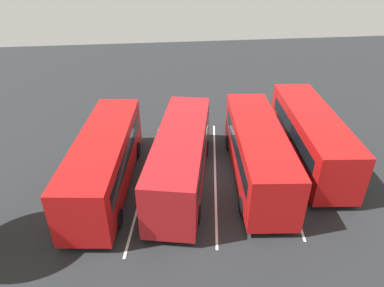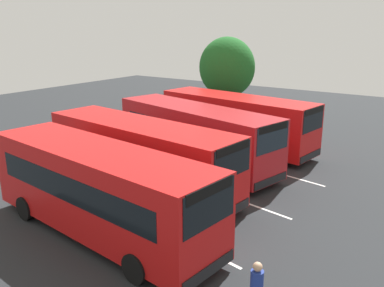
{
  "view_description": "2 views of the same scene",
  "coord_description": "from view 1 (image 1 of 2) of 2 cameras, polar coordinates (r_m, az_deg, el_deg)",
  "views": [
    {
      "loc": [
        -16.19,
        3.34,
        11.68
      ],
      "look_at": [
        0.45,
        1.32,
        1.8
      ],
      "focal_mm": 31.91,
      "sensor_mm": 36.0,
      "label": 1
    },
    {
      "loc": [
        10.87,
        -14.91,
        7.14
      ],
      "look_at": [
        -0.01,
        0.75,
        1.65
      ],
      "focal_mm": 38.54,
      "sensor_mm": 36.0,
      "label": 2
    }
  ],
  "objects": [
    {
      "name": "ground_plane",
      "position": [
        20.25,
        3.88,
        -4.82
      ],
      "size": [
        61.94,
        61.94,
        0.0
      ],
      "primitive_type": "plane",
      "color": "#232628"
    },
    {
      "name": "bus_far_left",
      "position": [
        21.69,
        19.17,
        1.35
      ],
      "size": [
        9.9,
        3.42,
        3.14
      ],
      "rotation": [
        0.0,
        0.0,
        -0.1
      ],
      "color": "red",
      "rests_on": "ground"
    },
    {
      "name": "bus_center_left",
      "position": [
        19.27,
        10.84,
        -1.22
      ],
      "size": [
        9.91,
        3.43,
        3.14
      ],
      "rotation": [
        0.0,
        0.0,
        -0.1
      ],
      "color": "red",
      "rests_on": "ground"
    },
    {
      "name": "bus_center_right",
      "position": [
        18.5,
        -1.83,
        -2.08
      ],
      "size": [
        10.0,
        4.53,
        3.14
      ],
      "rotation": [
        0.0,
        0.0,
        -0.22
      ],
      "color": "#AD191E",
      "rests_on": "ground"
    },
    {
      "name": "bus_far_right",
      "position": [
        18.77,
        -14.37,
        -2.62
      ],
      "size": [
        9.94,
        3.67,
        3.14
      ],
      "rotation": [
        0.0,
        0.0,
        -0.13
      ],
      "color": "red",
      "rests_on": "ground"
    },
    {
      "name": "pedestrian",
      "position": [
        27.77,
        15.68,
        6.81
      ],
      "size": [
        0.45,
        0.45,
        1.77
      ],
      "rotation": [
        0.0,
        0.0,
        2.48
      ],
      "color": "#232833",
      "rests_on": "ground"
    },
    {
      "name": "lane_stripe_outer_left",
      "position": [
        21.29,
        14.71,
        -3.9
      ],
      "size": [
        11.72,
        2.06,
        0.01
      ],
      "primitive_type": "cube",
      "rotation": [
        0.0,
        0.0,
        -0.16
      ],
      "color": "silver",
      "rests_on": "ground"
    },
    {
      "name": "lane_stripe_inner_left",
      "position": [
        20.24,
        3.88,
        -4.81
      ],
      "size": [
        11.72,
        2.06,
        0.01
      ],
      "primitive_type": "cube",
      "rotation": [
        0.0,
        0.0,
        -0.16
      ],
      "color": "silver",
      "rests_on": "ground"
    },
    {
      "name": "lane_stripe_inner_right",
      "position": [
        19.98,
        -7.7,
        -5.59
      ],
      "size": [
        11.72,
        2.06,
        0.01
      ],
      "primitive_type": "cube",
      "rotation": [
        0.0,
        0.0,
        -0.16
      ],
      "color": "silver",
      "rests_on": "ground"
    }
  ]
}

